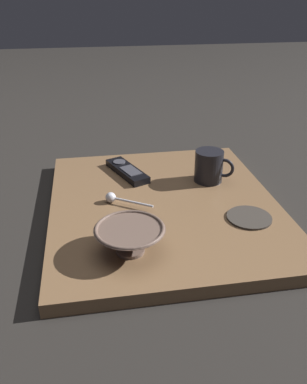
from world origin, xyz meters
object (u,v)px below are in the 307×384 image
Objects in this scene: drink_coaster at (249,217)px; teaspoon at (114,198)px; cereal_bowl at (130,238)px; tv_remote_near at (127,171)px; coffee_mug at (209,166)px.

teaspoon is at bearing 67.51° from drink_coaster.
drink_coaster is at bearing -74.19° from cereal_bowl.
tv_remote_near is 0.40m from drink_coaster.
cereal_bowl is at bearing -175.62° from teaspoon.
coffee_mug reaches higher than teaspoon.
coffee_mug is (0.30, -0.26, 0.01)m from cereal_bowl.
teaspoon is 1.07× the size of drink_coaster.
teaspoon is (0.22, 0.02, -0.02)m from cereal_bowl.
teaspoon is 0.34m from drink_coaster.
tv_remote_near is (0.08, 0.23, -0.04)m from coffee_mug.
coffee_mug is 0.90× the size of teaspoon.
drink_coaster is (-0.30, -0.26, -0.01)m from tv_remote_near.
tv_remote_near is (0.38, -0.03, -0.02)m from cereal_bowl.
coffee_mug is at bearing 10.12° from drink_coaster.
teaspoon is at bearing 4.38° from cereal_bowl.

